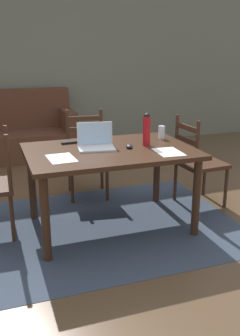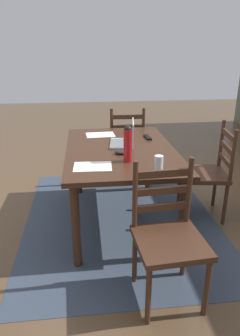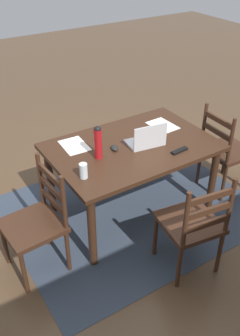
# 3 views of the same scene
# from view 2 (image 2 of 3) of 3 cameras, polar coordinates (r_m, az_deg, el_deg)

# --- Properties ---
(ground_plane) EXTENTS (14.00, 14.00, 0.00)m
(ground_plane) POSITION_cam_2_polar(r_m,az_deg,el_deg) (3.16, 0.05, -9.36)
(ground_plane) COLOR brown
(area_rug) EXTENTS (2.35, 1.87, 0.01)m
(area_rug) POSITION_cam_2_polar(r_m,az_deg,el_deg) (3.16, 0.05, -9.31)
(area_rug) COLOR #333D4C
(area_rug) RESTS_ON ground
(dining_table) EXTENTS (1.48, 0.99, 0.75)m
(dining_table) POSITION_cam_2_polar(r_m,az_deg,el_deg) (2.87, 0.05, 1.98)
(dining_table) COLOR #382114
(dining_table) RESTS_ON ground
(chair_left_far) EXTENTS (0.46, 0.46, 0.95)m
(chair_left_far) POSITION_cam_2_polar(r_m,az_deg,el_deg) (3.93, 1.15, 4.42)
(chair_left_far) COLOR #3D2316
(chair_left_far) RESTS_ON ground
(chair_right_far) EXTENTS (0.47, 0.47, 0.95)m
(chair_right_far) POSITION_cam_2_polar(r_m,az_deg,el_deg) (2.09, 8.91, -12.54)
(chair_right_far) COLOR #3D2316
(chair_right_far) RESTS_ON ground
(chair_far_head) EXTENTS (0.50, 0.50, 0.95)m
(chair_far_head) POSITION_cam_2_polar(r_m,az_deg,el_deg) (3.15, 15.91, -0.89)
(chair_far_head) COLOR #3D2316
(chair_far_head) RESTS_ON ground
(laptop) EXTENTS (0.35, 0.26, 0.23)m
(laptop) POSITION_cam_2_polar(r_m,az_deg,el_deg) (2.94, 1.25, 5.51)
(laptop) COLOR silver
(laptop) RESTS_ON dining_table
(water_bottle) EXTENTS (0.07, 0.07, 0.30)m
(water_bottle) POSITION_cam_2_polar(r_m,az_deg,el_deg) (2.46, 1.47, 4.62)
(water_bottle) COLOR #A81419
(water_bottle) RESTS_ON dining_table
(drinking_glass) EXTENTS (0.07, 0.07, 0.13)m
(drinking_glass) POSITION_cam_2_polar(r_m,az_deg,el_deg) (2.30, 7.19, 0.76)
(drinking_glass) COLOR silver
(drinking_glass) RESTS_ON dining_table
(computer_mouse) EXTENTS (0.09, 0.11, 0.03)m
(computer_mouse) POSITION_cam_2_polar(r_m,az_deg,el_deg) (2.67, 0.03, 2.91)
(computer_mouse) COLOR black
(computer_mouse) RESTS_ON dining_table
(tv_remote) EXTENTS (0.17, 0.06, 0.02)m
(tv_remote) POSITION_cam_2_polar(r_m,az_deg,el_deg) (3.16, 5.15, 5.70)
(tv_remote) COLOR black
(tv_remote) RESTS_ON dining_table
(paper_stack_left) EXTENTS (0.23, 0.31, 0.00)m
(paper_stack_left) POSITION_cam_2_polar(r_m,az_deg,el_deg) (3.28, -3.67, 6.17)
(paper_stack_left) COLOR white
(paper_stack_left) RESTS_ON dining_table
(paper_stack_right) EXTENTS (0.22, 0.31, 0.00)m
(paper_stack_right) POSITION_cam_2_polar(r_m,az_deg,el_deg) (2.41, -5.10, 0.27)
(paper_stack_right) COLOR white
(paper_stack_right) RESTS_ON dining_table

